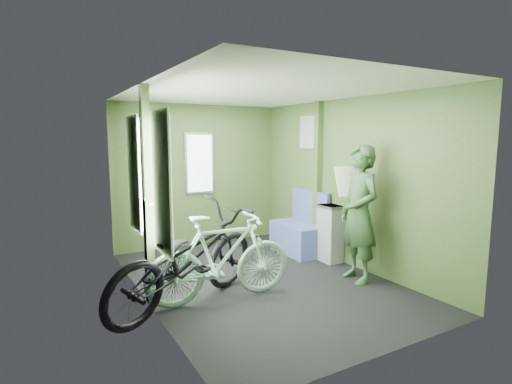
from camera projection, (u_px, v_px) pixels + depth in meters
room at (256, 165)px, 4.81m from camera, size 4.00×4.02×2.31m
bicycle_black at (189, 307)px, 4.18m from camera, size 2.21×1.65×1.17m
bicycle_mint at (222, 302)px, 4.32m from camera, size 1.68×0.70×1.03m
passenger at (359, 214)px, 4.86m from camera, size 0.50×0.74×1.68m
waste_box at (330, 233)px, 5.70m from camera, size 0.24×0.34×0.82m
bench_seat at (299, 234)px, 6.16m from camera, size 0.53×0.92×0.96m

